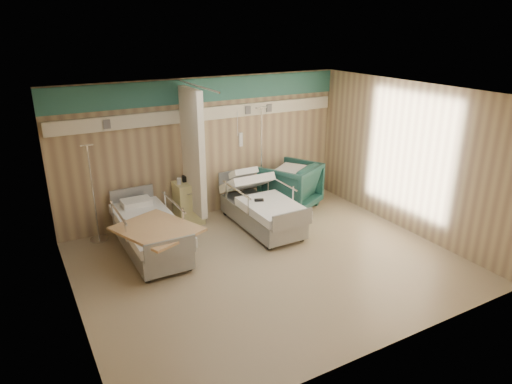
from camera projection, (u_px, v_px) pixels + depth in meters
ground at (269, 263)px, 7.61m from camera, size 6.00×5.00×0.00m
room_walls at (260, 152)px, 7.15m from camera, size 6.04×5.04×2.82m
bed_right at (262, 212)px, 8.84m from camera, size 1.00×2.16×0.63m
bed_left at (151, 237)px, 7.83m from camera, size 1.00×2.16×0.63m
bedside_cabinet at (189, 203)px, 9.01m from camera, size 0.50×0.48×0.85m
visitor_armchair at (290, 186)px, 9.75m from camera, size 1.44×1.45×0.99m
waffle_blanket at (293, 161)px, 9.58m from camera, size 0.88×0.86×0.07m
iv_stand_right at (261, 188)px, 9.75m from camera, size 0.39×0.39×2.19m
iv_stand_left at (97, 221)px, 8.30m from camera, size 0.32×0.32×1.81m
call_remote at (259, 200)px, 8.54m from camera, size 0.19×0.14×0.04m
tan_blanket at (157, 229)px, 7.33m from camera, size 1.41×1.56×0.04m
toiletry_bag at (187, 178)px, 8.92m from camera, size 0.23×0.17×0.11m
white_cup at (179, 181)px, 8.75m from camera, size 0.11×0.11×0.12m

